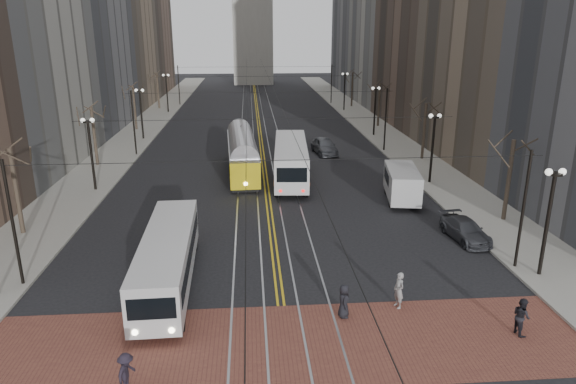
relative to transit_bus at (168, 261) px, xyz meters
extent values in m
plane|color=black|center=(5.51, -1.51, -1.36)|extent=(260.00, 260.00, 0.00)
cube|color=gray|center=(-9.49, 43.49, -1.28)|extent=(5.00, 140.00, 0.15)
cube|color=gray|center=(20.51, 43.49, -1.28)|extent=(5.00, 140.00, 0.15)
cube|color=brown|center=(5.51, -5.51, -1.35)|extent=(25.00, 6.00, 0.01)
cube|color=gray|center=(5.51, 43.49, -1.36)|extent=(4.80, 130.00, 0.02)
cube|color=gold|center=(5.51, 43.49, -1.35)|extent=(0.42, 130.00, 0.01)
cylinder|color=black|center=(-8.19, 16.49, 1.44)|extent=(0.20, 0.20, 5.60)
cylinder|color=black|center=(-8.19, 36.49, 1.44)|extent=(0.20, 0.20, 5.60)
cylinder|color=black|center=(-8.19, 56.49, 1.44)|extent=(0.20, 0.20, 5.60)
cylinder|color=black|center=(19.21, -0.51, 1.44)|extent=(0.20, 0.20, 5.60)
cylinder|color=black|center=(19.21, 16.49, 1.44)|extent=(0.20, 0.20, 5.60)
cylinder|color=black|center=(19.21, 36.49, 1.44)|extent=(0.20, 0.20, 5.60)
cylinder|color=black|center=(19.21, 56.49, 1.44)|extent=(0.20, 0.20, 5.60)
cylinder|color=#382D23|center=(-10.19, 7.49, 1.44)|extent=(0.28, 0.28, 5.60)
cylinder|color=#382D23|center=(-10.19, 24.49, 1.44)|extent=(0.28, 0.28, 5.60)
cylinder|color=#382D23|center=(-10.19, 42.49, 1.44)|extent=(0.28, 0.28, 5.60)
cylinder|color=#382D23|center=(-10.19, 60.49, 1.44)|extent=(0.28, 0.28, 5.60)
cylinder|color=#382D23|center=(21.21, 7.49, 1.44)|extent=(0.28, 0.28, 5.60)
cylinder|color=#382D23|center=(21.21, 24.49, 1.44)|extent=(0.28, 0.28, 5.60)
cylinder|color=#382D23|center=(21.21, 42.49, 1.44)|extent=(0.28, 0.28, 5.60)
cylinder|color=#382D23|center=(21.21, 60.49, 1.44)|extent=(0.28, 0.28, 5.60)
cylinder|color=black|center=(4.01, 43.49, 4.64)|extent=(0.03, 120.00, 0.03)
cylinder|color=black|center=(7.01, 43.49, 4.64)|extent=(0.03, 120.00, 0.03)
cylinder|color=black|center=(-7.39, 0.49, 1.94)|extent=(0.16, 0.16, 6.60)
cylinder|color=black|center=(-7.39, 28.49, 1.94)|extent=(0.16, 0.16, 6.60)
cylinder|color=black|center=(-7.39, 64.49, 1.94)|extent=(0.16, 0.16, 6.60)
cylinder|color=black|center=(18.41, 0.49, 1.94)|extent=(0.16, 0.16, 6.60)
cylinder|color=black|center=(18.41, 28.49, 1.94)|extent=(0.16, 0.16, 6.60)
cylinder|color=black|center=(18.41, 64.49, 1.94)|extent=(0.16, 0.16, 6.60)
cube|color=silver|center=(0.00, 0.00, 0.00)|extent=(2.58, 10.94, 2.72)
cube|color=gold|center=(3.52, 20.97, 0.15)|extent=(3.00, 12.90, 3.02)
cube|color=silver|center=(7.68, 18.59, 0.22)|extent=(3.47, 12.27, 3.16)
cube|color=#BBBBBB|center=(15.51, 12.20, -0.12)|extent=(3.01, 5.89, 2.49)
imported|color=#44474D|center=(11.92, 27.80, -0.52)|extent=(2.61, 5.15, 1.68)
imported|color=#3E4046|center=(17.31, 4.61, -0.73)|extent=(2.24, 4.50, 1.25)
imported|color=black|center=(8.25, -3.64, -0.56)|extent=(0.54, 0.80, 1.58)
imported|color=gray|center=(10.94, -3.01, -0.48)|extent=(0.57, 0.73, 1.75)
imported|color=black|center=(15.50, -5.54, -0.52)|extent=(0.71, 0.87, 1.66)
imported|color=black|center=(-0.34, -8.01, -0.57)|extent=(0.83, 1.12, 1.55)
camera|label=1|loc=(4.20, -23.76, 11.08)|focal=32.00mm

